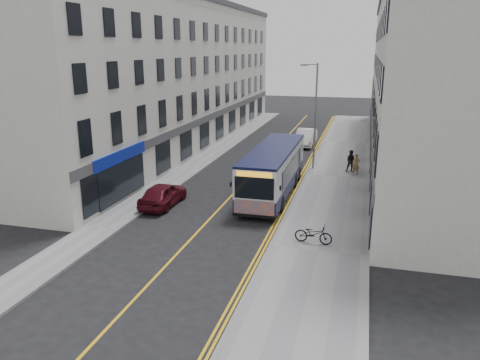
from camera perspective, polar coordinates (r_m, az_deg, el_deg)
The scene contains 17 objects.
ground at distance 24.40m, azimuth -4.96°, elevation -6.08°, with size 140.00×140.00×0.00m, color black.
pavement_east at distance 34.47m, azimuth 11.81°, elevation 0.33°, with size 4.50×64.00×0.12m, color gray.
pavement_west at distance 36.77m, azimuth -5.94°, elevation 1.55°, with size 2.00×64.00×0.12m, color gray.
kerb_east at distance 34.65m, azimuth 8.11°, elevation 0.60°, with size 0.18×64.00×0.13m, color slate.
kerb_west at distance 36.43m, azimuth -4.47°, elevation 1.46°, with size 0.18×64.00×0.13m, color slate.
road_centre_line at distance 35.34m, azimuth 1.66°, elevation 0.95°, with size 0.12×64.00×0.01m, color gold.
road_dbl_yellow_inner at distance 34.72m, azimuth 7.36°, elevation 0.55°, with size 0.10×64.00×0.01m, color gold.
road_dbl_yellow_outer at distance 34.69m, azimuth 7.69°, elevation 0.53°, with size 0.10×64.00×0.01m, color gold.
terrace_east at distance 42.46m, azimuth 20.34°, elevation 11.40°, with size 6.00×46.00×13.00m, color silver.
terrace_west at distance 45.55m, azimuth -6.88°, elevation 12.49°, with size 6.00×46.00×13.00m, color silver.
streetlamp at distance 35.73m, azimuth 9.06°, elevation 8.09°, with size 1.32×0.18×8.00m.
city_bus at distance 29.64m, azimuth 4.07°, elevation 1.31°, with size 2.45×10.47×3.04m.
bicycle at distance 22.54m, azimuth 8.94°, elevation -6.50°, with size 0.63×1.79×0.94m, color black.
pedestrian_near at distance 35.13m, azimuth 13.96°, elevation 1.89°, with size 0.56×0.37×1.55m, color brown.
pedestrian_far at distance 35.79m, azimuth 13.43°, elevation 2.26°, with size 0.80×0.63×1.65m, color black.
car_white at distance 45.38m, azimuth 8.00°, elevation 5.16°, with size 1.66×4.75×1.56m, color white.
car_maroon at distance 28.10m, azimuth -9.37°, elevation -1.72°, with size 1.67×4.14×1.41m, color #4D0C17.
Camera 1 is at (7.89, -21.22, 9.10)m, focal length 35.00 mm.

